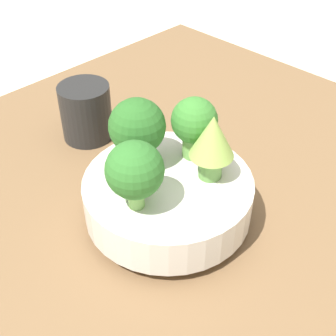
{
  "coord_description": "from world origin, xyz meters",
  "views": [
    {
      "loc": [
        -0.35,
        -0.34,
        0.48
      ],
      "look_at": [
        -0.03,
        -0.03,
        0.12
      ],
      "focal_mm": 50.0,
      "sensor_mm": 36.0,
      "label": 1
    }
  ],
  "objects": [
    {
      "name": "romanesco_piece_near",
      "position": [
        0.01,
        -0.06,
        0.16
      ],
      "size": [
        0.06,
        0.06,
        0.09
      ],
      "color": "#609347",
      "rests_on": "bowl"
    },
    {
      "name": "broccoli_floret_left",
      "position": [
        -0.09,
        -0.04,
        0.15
      ],
      "size": [
        0.07,
        0.07,
        0.09
      ],
      "color": "#7AB256",
      "rests_on": "bowl"
    },
    {
      "name": "bowl",
      "position": [
        -0.03,
        -0.03,
        0.08
      ],
      "size": [
        0.21,
        0.21,
        0.07
      ],
      "color": "silver",
      "rests_on": "table"
    },
    {
      "name": "ground_plane",
      "position": [
        0.0,
        0.0,
        0.0
      ],
      "size": [
        6.0,
        6.0,
        0.0
      ],
      "primitive_type": "plane",
      "color": "beige"
    },
    {
      "name": "table",
      "position": [
        0.0,
        0.0,
        0.02
      ],
      "size": [
        0.93,
        0.83,
        0.04
      ],
      "color": "brown",
      "rests_on": "ground_plane"
    },
    {
      "name": "broccoli_floret_right",
      "position": [
        0.03,
        -0.02,
        0.15
      ],
      "size": [
        0.06,
        0.06,
        0.08
      ],
      "color": "#6BA34C",
      "rests_on": "bowl"
    },
    {
      "name": "cup",
      "position": [
        0.01,
        0.19,
        0.08
      ],
      "size": [
        0.08,
        0.08,
        0.09
      ],
      "color": "black",
      "rests_on": "table"
    },
    {
      "name": "broccoli_floret_back",
      "position": [
        -0.03,
        0.02,
        0.16
      ],
      "size": [
        0.07,
        0.07,
        0.09
      ],
      "color": "#609347",
      "rests_on": "bowl"
    }
  ]
}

